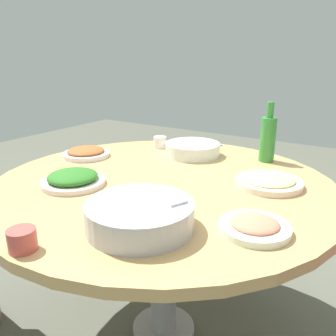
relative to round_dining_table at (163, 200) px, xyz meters
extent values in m
plane|color=#56584B|center=(0.00, 0.00, -0.66)|extent=(8.00, 8.00, 0.00)
cylinder|color=#99999E|center=(0.00, 0.00, -0.65)|extent=(0.28, 0.28, 0.03)
cylinder|color=#99999E|center=(0.00, 0.00, -0.29)|extent=(0.11, 0.11, 0.68)
cylinder|color=tan|center=(0.00, 0.00, 0.07)|extent=(1.35, 1.35, 0.03)
cylinder|color=#B2B5BA|center=(0.16, -0.37, 0.12)|extent=(0.31, 0.31, 0.08)
ellipsoid|color=white|center=(0.16, -0.37, 0.13)|extent=(0.26, 0.26, 0.09)
cube|color=white|center=(0.20, -0.29, 0.17)|extent=(0.16, 0.11, 0.01)
cylinder|color=white|center=(-0.07, 0.38, 0.11)|extent=(0.27, 0.27, 0.06)
cylinder|color=#351310|center=(-0.07, 0.38, 0.11)|extent=(0.23, 0.23, 0.04)
cylinder|color=silver|center=(-0.07, 0.38, 0.14)|extent=(0.26, 0.16, 0.01)
cylinder|color=white|center=(-0.50, 0.08, 0.09)|extent=(0.22, 0.22, 0.02)
ellipsoid|color=#9E5527|center=(-0.50, 0.08, 0.11)|extent=(0.18, 0.18, 0.04)
cylinder|color=silver|center=(0.37, 0.17, 0.09)|extent=(0.25, 0.25, 0.02)
ellipsoid|color=#CCC380|center=(0.37, 0.17, 0.11)|extent=(0.19, 0.19, 0.03)
cylinder|color=silver|center=(-0.26, -0.22, 0.09)|extent=(0.24, 0.24, 0.02)
ellipsoid|color=#296B20|center=(-0.26, -0.22, 0.12)|extent=(0.19, 0.19, 0.05)
cylinder|color=white|center=(0.45, -0.21, 0.09)|extent=(0.20, 0.20, 0.02)
ellipsoid|color=#D87C5D|center=(0.45, -0.21, 0.11)|extent=(0.14, 0.14, 0.03)
cylinder|color=#368F39|center=(0.26, 0.48, 0.18)|extent=(0.07, 0.07, 0.20)
cylinder|color=#368F39|center=(0.26, 0.48, 0.32)|extent=(0.03, 0.03, 0.07)
cylinder|color=#C54E47|center=(-0.02, -0.62, 0.11)|extent=(0.07, 0.07, 0.06)
cylinder|color=white|center=(-0.30, 0.42, 0.11)|extent=(0.07, 0.07, 0.06)
camera|label=1|loc=(0.71, -1.08, 0.56)|focal=37.08mm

